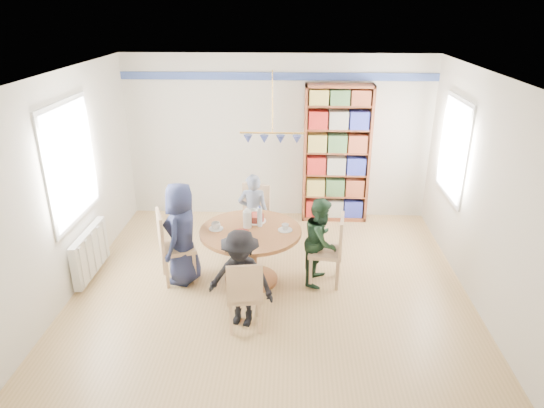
# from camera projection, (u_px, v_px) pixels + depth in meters

# --- Properties ---
(ground) EXTENTS (5.00, 5.00, 0.00)m
(ground) POSITION_uv_depth(u_px,v_px,m) (271.00, 292.00, 6.20)
(ground) COLOR tan
(room_shell) EXTENTS (5.00, 5.00, 5.00)m
(room_shell) POSITION_uv_depth(u_px,v_px,m) (254.00, 148.00, 6.38)
(room_shell) COLOR white
(room_shell) RESTS_ON ground
(radiator) EXTENTS (0.12, 1.00, 0.60)m
(radiator) POSITION_uv_depth(u_px,v_px,m) (90.00, 252.00, 6.44)
(radiator) COLOR silver
(radiator) RESTS_ON ground
(dining_table) EXTENTS (1.30, 1.30, 0.75)m
(dining_table) POSITION_uv_depth(u_px,v_px,m) (251.00, 243.00, 6.24)
(dining_table) COLOR brown
(dining_table) RESTS_ON ground
(chair_left) EXTENTS (0.56, 0.56, 0.99)m
(chair_left) POSITION_uv_depth(u_px,v_px,m) (171.00, 243.00, 6.26)
(chair_left) COLOR tan
(chair_left) RESTS_ON ground
(chair_right) EXTENTS (0.47, 0.47, 0.95)m
(chair_right) POSITION_uv_depth(u_px,v_px,m) (332.00, 247.00, 6.21)
(chair_right) COLOR tan
(chair_right) RESTS_ON ground
(chair_far) EXTENTS (0.51, 0.51, 0.95)m
(chair_far) POSITION_uv_depth(u_px,v_px,m) (254.00, 214.00, 7.18)
(chair_far) COLOR tan
(chair_far) RESTS_ON ground
(chair_near) EXTENTS (0.44, 0.44, 0.88)m
(chair_near) POSITION_uv_depth(u_px,v_px,m) (245.00, 293.00, 5.31)
(chair_near) COLOR tan
(chair_near) RESTS_ON ground
(person_left) EXTENTS (0.54, 0.73, 1.36)m
(person_left) POSITION_uv_depth(u_px,v_px,m) (182.00, 234.00, 6.21)
(person_left) COLOR #1B203C
(person_left) RESTS_ON ground
(person_right) EXTENTS (0.57, 0.66, 1.17)m
(person_right) POSITION_uv_depth(u_px,v_px,m) (321.00, 241.00, 6.23)
(person_right) COLOR black
(person_right) RESTS_ON ground
(person_far) EXTENTS (0.44, 0.30, 1.19)m
(person_far) POSITION_uv_depth(u_px,v_px,m) (253.00, 213.00, 7.04)
(person_far) COLOR gray
(person_far) RESTS_ON ground
(person_near) EXTENTS (0.84, 0.61, 1.17)m
(person_near) POSITION_uv_depth(u_px,v_px,m) (241.00, 279.00, 5.38)
(person_near) COLOR black
(person_near) RESTS_ON ground
(bookshelf) EXTENTS (1.08, 0.32, 2.26)m
(bookshelf) POSITION_uv_depth(u_px,v_px,m) (336.00, 156.00, 7.89)
(bookshelf) COLOR brown
(bookshelf) RESTS_ON ground
(tableware) EXTENTS (1.07, 1.07, 0.28)m
(tableware) POSITION_uv_depth(u_px,v_px,m) (249.00, 224.00, 6.16)
(tableware) COLOR white
(tableware) RESTS_ON dining_table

